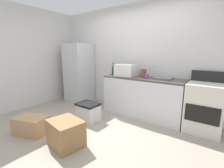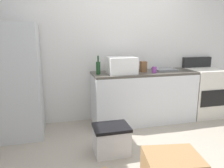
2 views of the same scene
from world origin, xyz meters
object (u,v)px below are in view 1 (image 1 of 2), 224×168
(refrigerator, at_px, (79,73))
(cardboard_box_medium, at_px, (66,133))
(coffee_mug, at_px, (147,76))
(knife_block, at_px, (143,73))
(cardboard_box_large, at_px, (32,125))
(microwave, at_px, (126,70))
(wine_bottle, at_px, (113,70))
(storage_bin, at_px, (88,112))
(stove_oven, at_px, (204,107))

(refrigerator, distance_m, cardboard_box_medium, 2.46)
(coffee_mug, xyz_separation_m, knife_block, (-0.14, 0.14, 0.04))
(coffee_mug, distance_m, cardboard_box_large, 2.41)
(refrigerator, relative_size, coffee_mug, 16.93)
(refrigerator, bearing_deg, coffee_mug, -1.99)
(microwave, distance_m, coffee_mug, 0.56)
(knife_block, distance_m, cardboard_box_medium, 2.02)
(wine_bottle, distance_m, cardboard_box_medium, 1.98)
(refrigerator, bearing_deg, microwave, -0.35)
(refrigerator, bearing_deg, cardboard_box_medium, -47.57)
(wine_bottle, distance_m, storage_bin, 1.22)
(coffee_mug, height_order, cardboard_box_large, coffee_mug)
(knife_block, bearing_deg, wine_bottle, -177.22)
(cardboard_box_large, xyz_separation_m, cardboard_box_medium, (0.82, 0.13, 0.05))
(refrigerator, bearing_deg, wine_bottle, 1.11)
(wine_bottle, bearing_deg, storage_bin, -90.73)
(microwave, bearing_deg, knife_block, 10.07)
(cardboard_box_large, bearing_deg, microwave, 65.80)
(coffee_mug, bearing_deg, cardboard_box_large, -127.69)
(stove_oven, xyz_separation_m, cardboard_box_large, (-2.49, -1.93, -0.31))
(knife_block, bearing_deg, stove_oven, -0.36)
(refrigerator, distance_m, storage_bin, 1.64)
(microwave, bearing_deg, cardboard_box_large, -114.20)
(coffee_mug, height_order, cardboard_box_medium, coffee_mug)
(knife_block, relative_size, cardboard_box_large, 0.33)
(knife_block, height_order, cardboard_box_medium, knife_block)
(knife_block, bearing_deg, coffee_mug, -44.10)
(microwave, relative_size, storage_bin, 1.00)
(storage_bin, bearing_deg, knife_block, 49.27)
(refrigerator, height_order, wine_bottle, refrigerator)
(refrigerator, height_order, knife_block, refrigerator)
(cardboard_box_large, bearing_deg, cardboard_box_medium, 9.00)
(wine_bottle, xyz_separation_m, knife_block, (0.80, 0.04, -0.02))
(coffee_mug, bearing_deg, storage_bin, -139.92)
(wine_bottle, relative_size, storage_bin, 0.65)
(coffee_mug, xyz_separation_m, storage_bin, (-0.95, -0.80, -0.76))
(refrigerator, relative_size, microwave, 3.68)
(microwave, distance_m, knife_block, 0.42)
(cardboard_box_large, bearing_deg, storage_bin, 66.24)
(microwave, xyz_separation_m, wine_bottle, (-0.39, 0.03, -0.03))
(microwave, bearing_deg, cardboard_box_medium, -90.78)
(refrigerator, relative_size, stove_oven, 1.54)
(microwave, xyz_separation_m, knife_block, (0.41, 0.07, -0.05))
(coffee_mug, height_order, storage_bin, coffee_mug)
(wine_bottle, distance_m, knife_block, 0.80)
(microwave, height_order, cardboard_box_large, microwave)
(microwave, bearing_deg, coffee_mug, -6.76)
(storage_bin, bearing_deg, cardboard_box_medium, -66.72)
(stove_oven, xyz_separation_m, storage_bin, (-2.05, -0.93, -0.27))
(stove_oven, relative_size, wine_bottle, 3.67)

